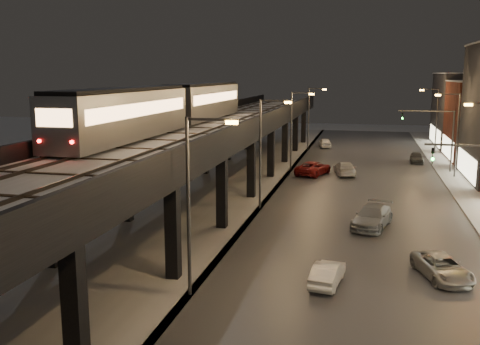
# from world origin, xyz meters

# --- Properties ---
(road_surface) EXTENTS (17.00, 120.00, 0.06)m
(road_surface) POSITION_xyz_m (7.50, 35.00, 0.03)
(road_surface) COLOR #46474D
(road_surface) RESTS_ON ground
(under_viaduct_pavement) EXTENTS (11.00, 120.00, 0.06)m
(under_viaduct_pavement) POSITION_xyz_m (-6.00, 35.00, 0.03)
(under_viaduct_pavement) COLOR #9FA1A8
(under_viaduct_pavement) RESTS_ON ground
(elevated_viaduct) EXTENTS (9.00, 100.00, 6.30)m
(elevated_viaduct) POSITION_xyz_m (-6.00, 31.84, 5.62)
(elevated_viaduct) COLOR black
(elevated_viaduct) RESTS_ON ground
(viaduct_trackbed) EXTENTS (8.40, 100.00, 0.32)m
(viaduct_trackbed) POSITION_xyz_m (-6.01, 31.97, 6.39)
(viaduct_trackbed) COLOR #B2B7C1
(viaduct_trackbed) RESTS_ON elevated_viaduct
(viaduct_parapet_streetside) EXTENTS (0.30, 100.00, 1.10)m
(viaduct_parapet_streetside) POSITION_xyz_m (-1.65, 32.00, 6.85)
(viaduct_parapet_streetside) COLOR black
(viaduct_parapet_streetside) RESTS_ON elevated_viaduct
(viaduct_parapet_far) EXTENTS (0.30, 100.00, 1.10)m
(viaduct_parapet_far) POSITION_xyz_m (-10.35, 32.00, 6.85)
(viaduct_parapet_far) COLOR black
(viaduct_parapet_far) RESTS_ON elevated_viaduct
(building_f) EXTENTS (12.20, 16.20, 11.16)m
(building_f) POSITION_xyz_m (23.99, 76.00, 5.58)
(building_f) COLOR #27262A
(building_f) RESTS_ON ground
(streetlight_left_1) EXTENTS (2.57, 0.28, 9.00)m
(streetlight_left_1) POSITION_xyz_m (-0.43, 13.00, 5.24)
(streetlight_left_1) COLOR #38383A
(streetlight_left_1) RESTS_ON ground
(streetlight_left_2) EXTENTS (2.57, 0.28, 9.00)m
(streetlight_left_2) POSITION_xyz_m (-0.43, 31.00, 5.24)
(streetlight_left_2) COLOR #38383A
(streetlight_left_2) RESTS_ON ground
(streetlight_left_3) EXTENTS (2.57, 0.28, 9.00)m
(streetlight_left_3) POSITION_xyz_m (-0.43, 49.00, 5.24)
(streetlight_left_3) COLOR #38383A
(streetlight_left_3) RESTS_ON ground
(streetlight_right_3) EXTENTS (2.56, 0.28, 9.00)m
(streetlight_right_3) POSITION_xyz_m (16.73, 49.00, 5.24)
(streetlight_right_3) COLOR #38383A
(streetlight_right_3) RESTS_ON ground
(streetlight_left_4) EXTENTS (2.57, 0.28, 9.00)m
(streetlight_left_4) POSITION_xyz_m (-0.43, 67.00, 5.24)
(streetlight_left_4) COLOR #38383A
(streetlight_left_4) RESTS_ON ground
(streetlight_right_4) EXTENTS (2.56, 0.28, 9.00)m
(streetlight_right_4) POSITION_xyz_m (16.73, 67.00, 5.24)
(streetlight_right_4) COLOR #38383A
(streetlight_right_4) RESTS_ON ground
(traffic_light_rig_b) EXTENTS (6.10, 0.34, 7.00)m
(traffic_light_rig_b) POSITION_xyz_m (15.84, 52.00, 4.50)
(traffic_light_rig_b) COLOR #38383A
(traffic_light_rig_b) RESTS_ON ground
(subway_train) EXTENTS (2.90, 35.67, 3.46)m
(subway_train) POSITION_xyz_m (-8.50, 31.91, 8.34)
(subway_train) COLOR gray
(subway_train) RESTS_ON viaduct_trackbed
(car_near_white) EXTENTS (1.78, 3.85, 1.22)m
(car_near_white) POSITION_xyz_m (5.94, 15.93, 0.61)
(car_near_white) COLOR silver
(car_near_white) RESTS_ON ground
(car_mid_silver) EXTENTS (4.02, 5.91, 1.50)m
(car_mid_silver) POSITION_xyz_m (2.10, 46.97, 0.75)
(car_mid_silver) COLOR maroon
(car_mid_silver) RESTS_ON ground
(car_mid_dark) EXTENTS (2.88, 5.25, 1.44)m
(car_mid_dark) POSITION_xyz_m (5.46, 47.74, 0.72)
(car_mid_dark) COLOR silver
(car_mid_dark) RESTS_ON ground
(car_far_white) EXTENTS (2.40, 4.36, 1.41)m
(car_far_white) POSITION_xyz_m (1.59, 69.59, 0.70)
(car_far_white) COLOR white
(car_far_white) RESTS_ON ground
(car_onc_dark) EXTENTS (3.35, 4.90, 1.24)m
(car_onc_dark) POSITION_xyz_m (11.93, 18.22, 0.62)
(car_onc_dark) COLOR #A5A5A5
(car_onc_dark) RESTS_ON ground
(car_onc_white) EXTENTS (3.38, 5.67, 1.54)m
(car_onc_white) POSITION_xyz_m (8.29, 27.52, 0.77)
(car_onc_white) COLOR gray
(car_onc_white) RESTS_ON ground
(car_onc_red) EXTENTS (1.62, 3.87, 1.31)m
(car_onc_red) POSITION_xyz_m (13.87, 58.20, 0.65)
(car_onc_red) COLOR #454647
(car_onc_red) RESTS_ON ground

